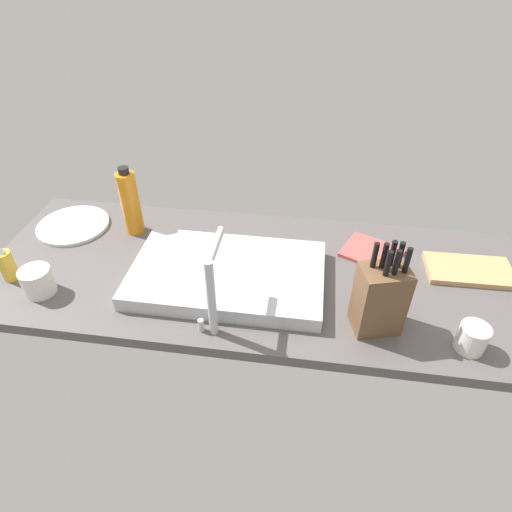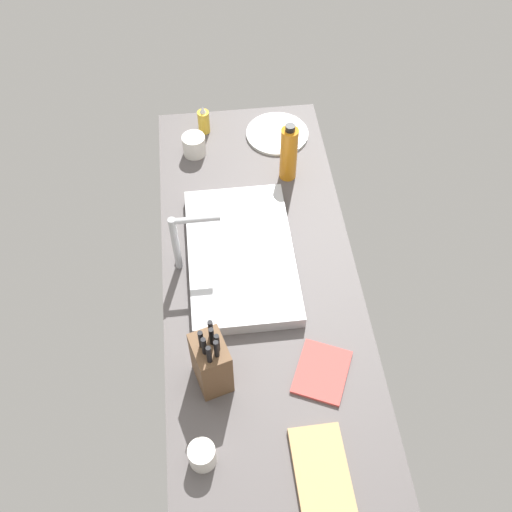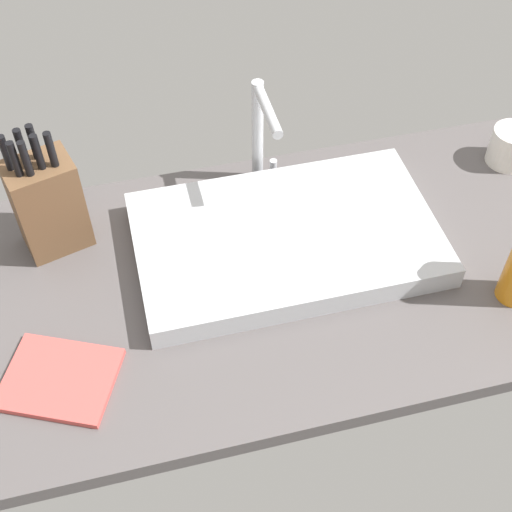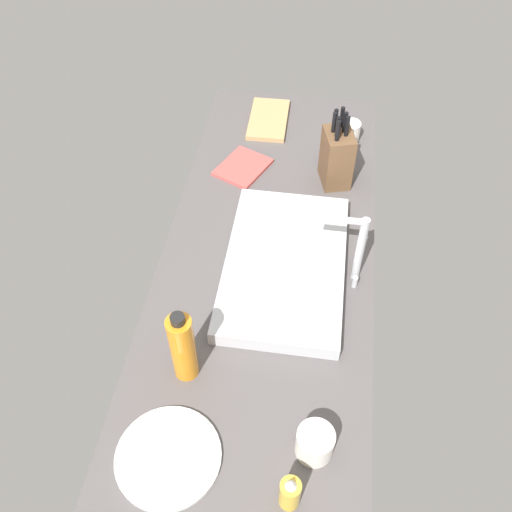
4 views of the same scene
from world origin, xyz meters
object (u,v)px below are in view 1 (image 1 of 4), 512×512
object	(u,v)px
faucet	(212,286)
coffee_mug	(38,281)
dinner_plate	(73,225)
knife_block	(380,298)
ceramic_cup	(472,338)
cutting_board	(469,270)
soap_bottle	(6,264)
dish_towel	(372,252)
sink_basin	(227,274)
water_bottle	(130,203)

from	to	relation	value
faucet	coffee_mug	bearing A→B (deg)	-6.23
faucet	dinner_plate	size ratio (longest dim) A/B	0.97
knife_block	ceramic_cup	size ratio (longest dim) A/B	3.54
ceramic_cup	cutting_board	bearing A→B (deg)	-103.11
faucet	soap_bottle	world-z (taller)	faucet
cutting_board	soap_bottle	size ratio (longest dim) A/B	2.09
ceramic_cup	dish_towel	bearing A→B (deg)	-59.16
sink_basin	ceramic_cup	xyz separation A→B (cm)	(-67.02, 16.96, 1.40)
knife_block	cutting_board	size ratio (longest dim) A/B	1.04
soap_bottle	ceramic_cup	bearing A→B (deg)	176.32
sink_basin	water_bottle	size ratio (longest dim) A/B	2.35
dinner_plate	ceramic_cup	xyz separation A→B (cm)	(-127.93, 37.71, 3.22)
knife_block	ceramic_cup	xyz separation A→B (cm)	(-23.80, 4.44, -6.71)
dinner_plate	dish_towel	size ratio (longest dim) A/B	1.37
dish_towel	water_bottle	bearing A→B (deg)	-1.11
faucet	cutting_board	world-z (taller)	faucet
faucet	soap_bottle	size ratio (longest dim) A/B	1.94
ceramic_cup	faucet	bearing A→B (deg)	1.66
faucet	knife_block	world-z (taller)	knife_block
dinner_plate	coffee_mug	bearing A→B (deg)	101.44
faucet	water_bottle	size ratio (longest dim) A/B	0.98
sink_basin	coffee_mug	distance (cm)	55.65
cutting_board	coffee_mug	distance (cm)	131.43
coffee_mug	soap_bottle	bearing A→B (deg)	-20.34
soap_bottle	cutting_board	bearing A→B (deg)	-170.73
water_bottle	coffee_mug	distance (cm)	38.99
cutting_board	dish_towel	distance (cm)	29.90
knife_block	cutting_board	xyz separation A→B (cm)	(-31.15, -27.13, -9.64)
sink_basin	water_bottle	distance (cm)	44.38
coffee_mug	ceramic_cup	world-z (taller)	coffee_mug
sink_basin	dish_towel	size ratio (longest dim) A/B	3.17
dinner_plate	dish_towel	bearing A→B (deg)	179.59
sink_basin	faucet	bearing A→B (deg)	90.94
sink_basin	coffee_mug	bearing A→B (deg)	13.47
knife_block	coffee_mug	world-z (taller)	knife_block
sink_basin	dinner_plate	xyz separation A→B (cm)	(60.91, -20.75, -1.82)
soap_bottle	dinner_plate	world-z (taller)	soap_bottle
faucet	dish_towel	bearing A→B (deg)	-138.95
water_bottle	dinner_plate	bearing A→B (deg)	2.09
knife_block	ceramic_cup	distance (cm)	25.12
cutting_board	dinner_plate	distance (cm)	135.43
cutting_board	dish_towel	xyz separation A→B (cm)	(29.41, -5.38, -0.30)
faucet	ceramic_cup	world-z (taller)	faucet
faucet	ceramic_cup	xyz separation A→B (cm)	(-66.71, -1.94, -11.05)
cutting_board	soap_bottle	bearing A→B (deg)	9.27
soap_bottle	coffee_mug	size ratio (longest dim) A/B	1.39
sink_basin	cutting_board	distance (cm)	75.81
water_bottle	dinner_plate	world-z (taller)	water_bottle
sink_basin	soap_bottle	size ratio (longest dim) A/B	4.64
ceramic_cup	sink_basin	bearing A→B (deg)	-14.20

